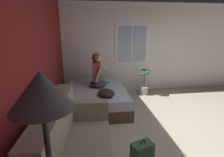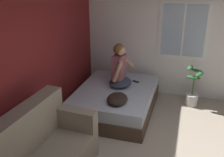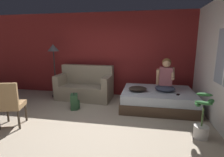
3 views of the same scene
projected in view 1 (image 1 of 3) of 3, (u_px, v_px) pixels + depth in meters
ground_plane at (186, 138)px, 3.21m from camera, size 40.00×40.00×0.00m
wall_back_accent at (29, 70)px, 2.52m from camera, size 10.45×0.16×2.70m
wall_side_with_window at (143, 48)px, 5.52m from camera, size 0.19×6.41×2.70m
bed at (97, 98)px, 4.48m from camera, size 1.92×1.48×0.48m
couch at (75, 150)px, 2.28m from camera, size 1.74×0.91×1.04m
person_seated at (97, 73)px, 4.49m from camera, size 0.56×0.49×0.88m
backpack at (142, 156)px, 2.47m from camera, size 0.31×0.34×0.46m
throw_pillow at (106, 93)px, 3.91m from camera, size 0.54×0.44×0.14m
cell_phone at (107, 83)px, 4.90m from camera, size 0.12×0.16×0.01m
floor_lamp at (44, 116)px, 1.01m from camera, size 0.36×0.36×1.70m
potted_plant at (144, 85)px, 5.31m from camera, size 0.39×0.37×0.85m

